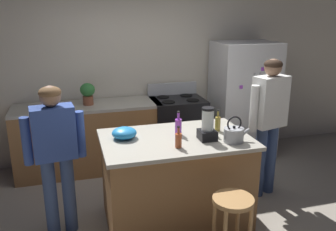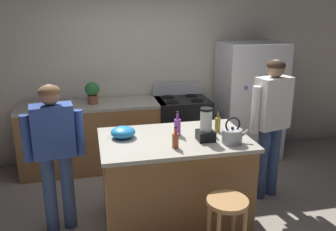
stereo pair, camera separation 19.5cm
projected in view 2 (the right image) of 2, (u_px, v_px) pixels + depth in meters
ground_plane at (174, 219)px, 3.98m from camera, size 14.00×14.00×0.00m
back_wall at (144, 69)px, 5.41m from camera, size 8.00×0.10×2.70m
kitchen_island at (174, 180)px, 3.84m from camera, size 1.53×0.98×0.96m
back_counter_run at (94, 136)px, 5.12m from camera, size 2.00×0.64×0.96m
refrigerator at (249, 101)px, 5.45m from camera, size 0.90×0.73×1.75m
stove_range at (182, 129)px, 5.36m from camera, size 0.76×0.65×1.14m
person_by_island_left at (54, 145)px, 3.55m from camera, size 0.60×0.27×1.56m
person_by_sink_right at (272, 117)px, 4.18m from camera, size 0.59×0.31×1.69m
bar_stool at (227, 215)px, 3.12m from camera, size 0.36×0.36×0.68m
potted_plant at (92, 91)px, 4.93m from camera, size 0.20×0.20×0.30m
blender_appliance at (206, 127)px, 3.59m from camera, size 0.17×0.17×0.34m
bottle_vinegar at (218, 124)px, 3.86m from camera, size 0.06×0.06×0.24m
bottle_soda at (177, 126)px, 3.76m from camera, size 0.07×0.07×0.26m
bottle_olive_oil at (209, 125)px, 3.78m from camera, size 0.07×0.07×0.28m
bottle_cooking_sauce at (175, 140)px, 3.42m from camera, size 0.06×0.06×0.22m
mixing_bowl at (123, 132)px, 3.70m from camera, size 0.25×0.25×0.11m
tea_kettle at (232, 135)px, 3.54m from camera, size 0.28×0.20×0.27m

